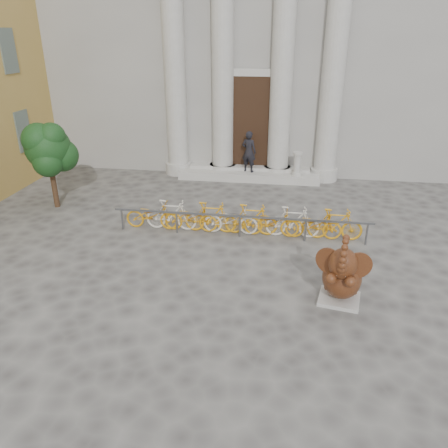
# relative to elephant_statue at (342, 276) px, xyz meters

# --- Properties ---
(ground) EXTENTS (80.00, 80.00, 0.00)m
(ground) POSITION_rel_elephant_statue_xyz_m (-3.02, -0.35, -0.68)
(ground) COLOR #474442
(ground) RESTS_ON ground
(classical_building) EXTENTS (22.00, 10.70, 12.00)m
(classical_building) POSITION_rel_elephant_statue_xyz_m (-3.02, 14.58, 5.30)
(classical_building) COLOR gray
(classical_building) RESTS_ON ground
(entrance_steps) EXTENTS (6.00, 1.20, 0.36)m
(entrance_steps) POSITION_rel_elephant_statue_xyz_m (-3.02, 9.05, -0.50)
(entrance_steps) COLOR #A8A59E
(entrance_steps) RESTS_ON ground
(elephant_statue) EXTENTS (1.24, 1.46, 1.88)m
(elephant_statue) POSITION_rel_elephant_statue_xyz_m (0.00, 0.00, 0.00)
(elephant_statue) COLOR #A8A59E
(elephant_statue) RESTS_ON ground
(bike_rack) EXTENTS (8.00, 0.53, 1.00)m
(bike_rack) POSITION_rel_elephant_statue_xyz_m (-2.75, 3.43, -0.18)
(bike_rack) COLOR slate
(bike_rack) RESTS_ON ground
(tree) EXTENTS (1.77, 1.62, 3.08)m
(tree) POSITION_rel_elephant_statue_xyz_m (-9.61, 4.74, 1.46)
(tree) COLOR #332114
(tree) RESTS_ON ground
(pedestrian) EXTENTS (0.74, 0.60, 1.74)m
(pedestrian) POSITION_rel_elephant_statue_xyz_m (-3.03, 8.95, 0.55)
(pedestrian) COLOR black
(pedestrian) RESTS_ON entrance_steps
(balustrade_post) EXTENTS (0.40, 0.40, 0.98)m
(balustrade_post) POSITION_rel_elephant_statue_xyz_m (-0.99, 8.75, 0.13)
(balustrade_post) COLOR #A8A59E
(balustrade_post) RESTS_ON entrance_steps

